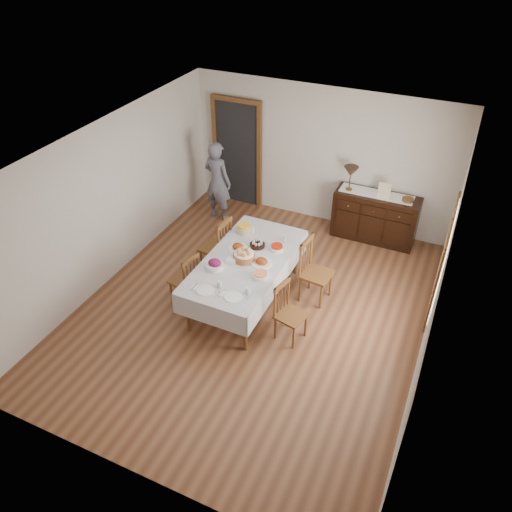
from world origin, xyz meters
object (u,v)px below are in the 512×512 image
at_px(sideboard, 375,217).
at_px(table_lamp, 351,172).
at_px(dining_table, 246,265).
at_px(chair_left_far, 218,246).
at_px(person, 218,179).
at_px(chair_right_near, 288,311).
at_px(chair_left_near, 186,279).
at_px(chair_right_far, 313,270).

height_order(sideboard, table_lamp, table_lamp).
relative_size(dining_table, chair_left_far, 2.20).
xyz_separation_m(chair_left_far, person, (-0.81, 1.55, 0.32)).
xyz_separation_m(chair_right_near, table_lamp, (-0.03, 3.00, 0.79)).
relative_size(chair_left_far, person, 0.62).
bearing_deg(dining_table, sideboard, 62.10).
height_order(dining_table, chair_right_near, chair_right_near).
bearing_deg(chair_right_near, chair_left_near, 101.43).
height_order(chair_right_near, table_lamp, table_lamp).
relative_size(chair_left_far, sideboard, 0.69).
distance_m(dining_table, person, 2.55).
relative_size(chair_right_far, sideboard, 0.71).
distance_m(chair_right_near, chair_right_far, 0.97).
bearing_deg(dining_table, chair_left_far, 147.60).
bearing_deg(chair_left_far, chair_right_near, 64.66).
distance_m(chair_right_far, sideboard, 2.12).
bearing_deg(chair_left_far, dining_table, 62.05).
bearing_deg(dining_table, table_lamp, 71.90).
bearing_deg(table_lamp, chair_left_near, -119.54).
bearing_deg(sideboard, chair_left_far, -135.57).
height_order(chair_right_near, person, person).
distance_m(person, table_lamp, 2.49).
relative_size(chair_left_near, person, 0.53).
bearing_deg(dining_table, person, 127.98).
xyz_separation_m(chair_left_far, chair_right_near, (1.62, -0.95, -0.06)).
relative_size(person, table_lamp, 3.68).
distance_m(dining_table, sideboard, 2.92).
height_order(chair_left_far, chair_right_near, chair_left_far).
bearing_deg(sideboard, dining_table, -118.47).
distance_m(chair_left_far, person, 1.78).
xyz_separation_m(chair_right_far, sideboard, (0.47, 2.07, -0.08)).
xyz_separation_m(chair_right_near, chair_right_far, (0.03, 0.96, 0.07)).
xyz_separation_m(chair_right_near, person, (-2.44, 2.50, 0.38)).
distance_m(chair_left_near, table_lamp, 3.48).
relative_size(dining_table, person, 1.36).
distance_m(chair_left_near, chair_right_far, 1.96).
relative_size(chair_right_near, sideboard, 0.61).
distance_m(dining_table, chair_right_far, 1.05).
bearing_deg(person, chair_right_far, 157.98).
distance_m(chair_right_near, sideboard, 3.07).
xyz_separation_m(chair_left_far, sideboard, (2.12, 2.08, -0.07)).
bearing_deg(sideboard, table_lamp, -176.79).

